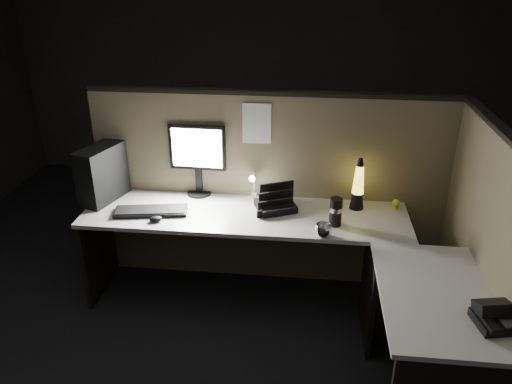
# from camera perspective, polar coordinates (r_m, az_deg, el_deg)

# --- Properties ---
(floor) EXTENTS (6.00, 6.00, 0.00)m
(floor) POSITION_cam_1_polar(r_m,az_deg,el_deg) (3.46, 0.06, -18.07)
(floor) COLOR black
(floor) RESTS_ON ground
(room_shell) EXTENTS (6.00, 6.00, 6.00)m
(room_shell) POSITION_cam_1_polar(r_m,az_deg,el_deg) (2.62, 0.08, 8.56)
(room_shell) COLOR silver
(room_shell) RESTS_ON ground
(partition_back) EXTENTS (2.66, 0.06, 1.50)m
(partition_back) POSITION_cam_1_polar(r_m,az_deg,el_deg) (3.80, 1.60, 0.00)
(partition_back) COLOR brown
(partition_back) RESTS_ON ground
(partition_right) EXTENTS (0.06, 1.66, 1.50)m
(partition_right) POSITION_cam_1_polar(r_m,az_deg,el_deg) (3.24, 24.56, -7.37)
(partition_right) COLOR brown
(partition_right) RESTS_ON ground
(desk) EXTENTS (2.60, 1.60, 0.73)m
(desk) POSITION_cam_1_polar(r_m,az_deg,el_deg) (3.29, 3.69, -7.86)
(desk) COLOR #B0ADA7
(desk) RESTS_ON ground
(pc_tower) EXTENTS (0.29, 0.43, 0.41)m
(pc_tower) POSITION_cam_1_polar(r_m,az_deg,el_deg) (3.83, -17.19, 2.02)
(pc_tower) COLOR black
(pc_tower) RESTS_ON desk
(monitor) EXTENTS (0.42, 0.18, 0.54)m
(monitor) POSITION_cam_1_polar(r_m,az_deg,el_deg) (3.73, -6.69, 4.44)
(monitor) COLOR black
(monitor) RESTS_ON desk
(keyboard) EXTENTS (0.53, 0.25, 0.02)m
(keyboard) POSITION_cam_1_polar(r_m,az_deg,el_deg) (3.62, -11.91, -2.14)
(keyboard) COLOR black
(keyboard) RESTS_ON desk
(mouse) EXTENTS (0.11, 0.09, 0.03)m
(mouse) POSITION_cam_1_polar(r_m,az_deg,el_deg) (3.49, -11.41, -3.03)
(mouse) COLOR black
(mouse) RESTS_ON desk
(clip_lamp) EXTENTS (0.04, 0.17, 0.22)m
(clip_lamp) POSITION_cam_1_polar(r_m,az_deg,el_deg) (3.67, -0.33, 0.91)
(clip_lamp) COLOR silver
(clip_lamp) RESTS_ON desk
(organizer) EXTENTS (0.33, 0.31, 0.20)m
(organizer) POSITION_cam_1_polar(r_m,az_deg,el_deg) (3.58, 2.26, -1.27)
(organizer) COLOR black
(organizer) RESTS_ON desk
(lava_lamp) EXTENTS (0.10, 0.10, 0.38)m
(lava_lamp) POSITION_cam_1_polar(r_m,az_deg,el_deg) (3.61, 11.58, 0.46)
(lava_lamp) COLOR black
(lava_lamp) RESTS_ON desk
(travel_mug) EXTENTS (0.09, 0.09, 0.20)m
(travel_mug) POSITION_cam_1_polar(r_m,az_deg,el_deg) (3.38, 9.09, -2.26)
(travel_mug) COLOR black
(travel_mug) RESTS_ON desk
(steel_mug) EXTENTS (0.12, 0.12, 0.09)m
(steel_mug) POSITION_cam_1_polar(r_m,az_deg,el_deg) (3.26, 7.69, -4.37)
(steel_mug) COLOR silver
(steel_mug) RESTS_ON desk
(figurine) EXTENTS (0.05, 0.05, 0.05)m
(figurine) POSITION_cam_1_polar(r_m,az_deg,el_deg) (3.71, 15.71, -1.22)
(figurine) COLOR yellow
(figurine) RESTS_ON desk
(pinned_paper) EXTENTS (0.21, 0.00, 0.29)m
(pinned_paper) POSITION_cam_1_polar(r_m,az_deg,el_deg) (3.58, 0.09, 7.81)
(pinned_paper) COLOR white
(pinned_paper) RESTS_ON partition_back
(desk_phone) EXTENTS (0.24, 0.24, 0.13)m
(desk_phone) POSITION_cam_1_polar(r_m,az_deg,el_deg) (2.79, 25.79, -12.58)
(desk_phone) COLOR black
(desk_phone) RESTS_ON desk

